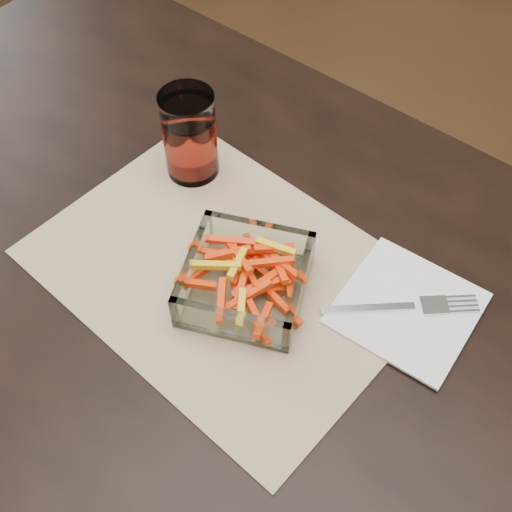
% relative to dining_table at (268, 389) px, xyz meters
% --- Properties ---
extents(dining_table, '(1.60, 0.90, 0.75)m').
position_rel_dining_table_xyz_m(dining_table, '(0.00, 0.00, 0.00)').
color(dining_table, black).
rests_on(dining_table, ground).
extents(placemat, '(0.47, 0.35, 0.00)m').
position_rel_dining_table_xyz_m(placemat, '(-0.12, 0.06, 0.09)').
color(placemat, tan).
rests_on(placemat, dining_table).
extents(glass_bowl, '(0.18, 0.18, 0.05)m').
position_rel_dining_table_xyz_m(glass_bowl, '(-0.07, 0.05, 0.11)').
color(glass_bowl, white).
rests_on(glass_bowl, placemat).
extents(tumbler, '(0.07, 0.07, 0.13)m').
position_rel_dining_table_xyz_m(tumbler, '(-0.26, 0.16, 0.15)').
color(tumbler, white).
rests_on(tumbler, placemat).
extents(napkin, '(0.16, 0.16, 0.00)m').
position_rel_dining_table_xyz_m(napkin, '(0.09, 0.15, 0.09)').
color(napkin, white).
rests_on(napkin, placemat).
extents(fork, '(0.15, 0.14, 0.00)m').
position_rel_dining_table_xyz_m(fork, '(0.09, 0.15, 0.10)').
color(fork, silver).
rests_on(fork, napkin).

